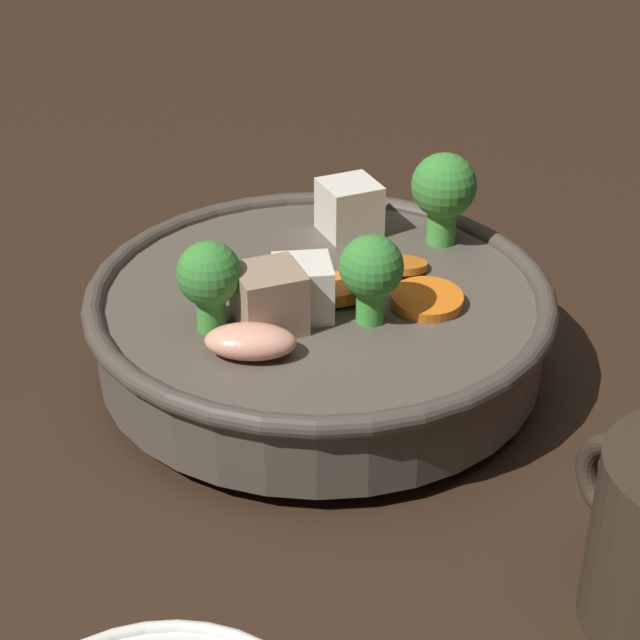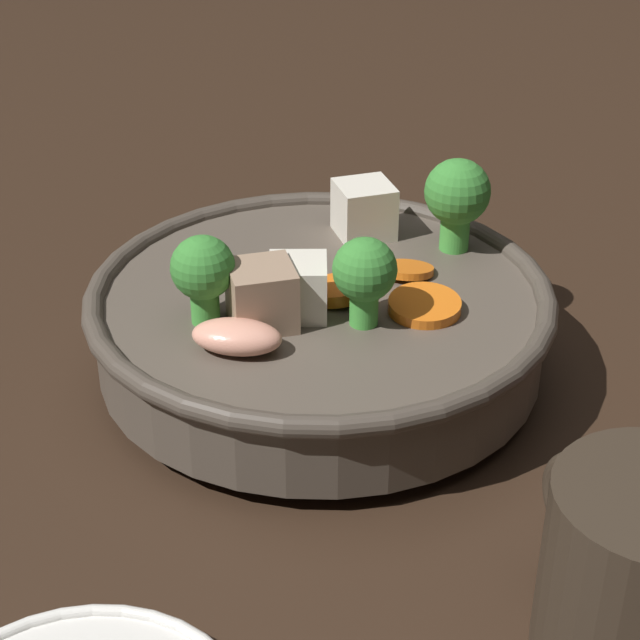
# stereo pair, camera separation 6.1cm
# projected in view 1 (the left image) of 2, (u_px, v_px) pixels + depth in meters

# --- Properties ---
(ground_plane) EXTENTS (3.00, 3.00, 0.00)m
(ground_plane) POSITION_uv_depth(u_px,v_px,m) (320.00, 372.00, 0.63)
(ground_plane) COLOR black
(stirfry_bowl) EXTENTS (0.27, 0.27, 0.11)m
(stirfry_bowl) POSITION_uv_depth(u_px,v_px,m) (321.00, 315.00, 0.61)
(stirfry_bowl) COLOR #51473D
(stirfry_bowl) RESTS_ON ground_plane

